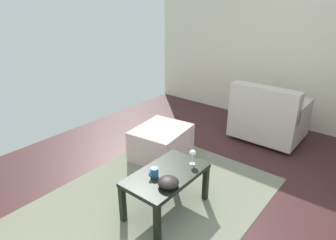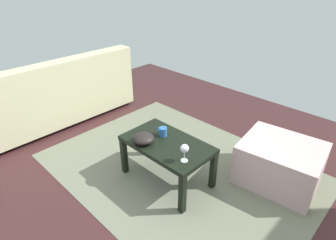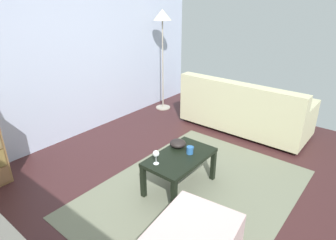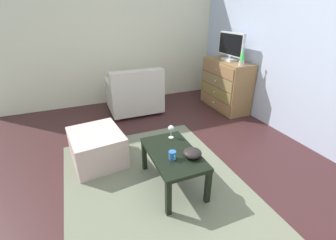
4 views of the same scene
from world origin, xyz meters
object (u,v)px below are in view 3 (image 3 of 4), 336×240
(coffee_table, at_px, (180,160))
(mug, at_px, (190,150))
(wine_glass, at_px, (156,154))
(couch_large, at_px, (243,111))
(bowl_decorative, at_px, (178,143))
(standing_lamp, at_px, (162,25))

(coffee_table, xyz_separation_m, mug, (0.11, -0.06, 0.10))
(wine_glass, xyz_separation_m, mug, (0.40, -0.15, -0.07))
(mug, relative_size, couch_large, 0.06)
(bowl_decorative, xyz_separation_m, standing_lamp, (1.68, 1.64, 1.10))
(bowl_decorative, relative_size, standing_lamp, 0.10)
(coffee_table, bearing_deg, mug, -27.04)
(mug, xyz_separation_m, couch_large, (1.78, 0.20, -0.14))
(standing_lamp, bearing_deg, mug, -133.07)
(standing_lamp, bearing_deg, couch_large, -87.88)
(coffee_table, distance_m, standing_lamp, 2.82)
(bowl_decorative, distance_m, standing_lamp, 2.59)
(coffee_table, xyz_separation_m, wine_glass, (-0.29, 0.10, 0.18))
(coffee_table, xyz_separation_m, bowl_decorative, (0.15, 0.15, 0.10))
(wine_glass, height_order, couch_large, couch_large)
(bowl_decorative, bearing_deg, mug, -101.34)
(couch_large, height_order, standing_lamp, standing_lamp)
(couch_large, bearing_deg, coffee_table, -175.74)
(bowl_decorative, relative_size, couch_large, 0.09)
(coffee_table, bearing_deg, couch_large, 4.26)
(coffee_table, height_order, mug, mug)
(wine_glass, xyz_separation_m, standing_lamp, (2.12, 1.69, 1.03))
(couch_large, relative_size, standing_lamp, 1.10)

